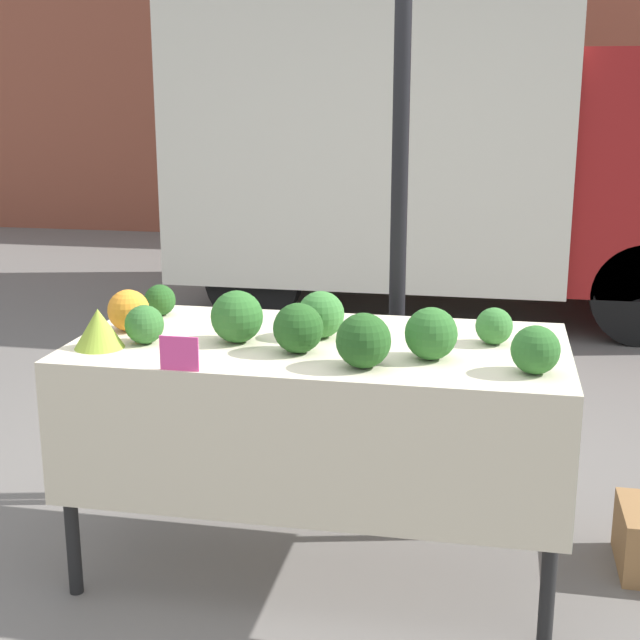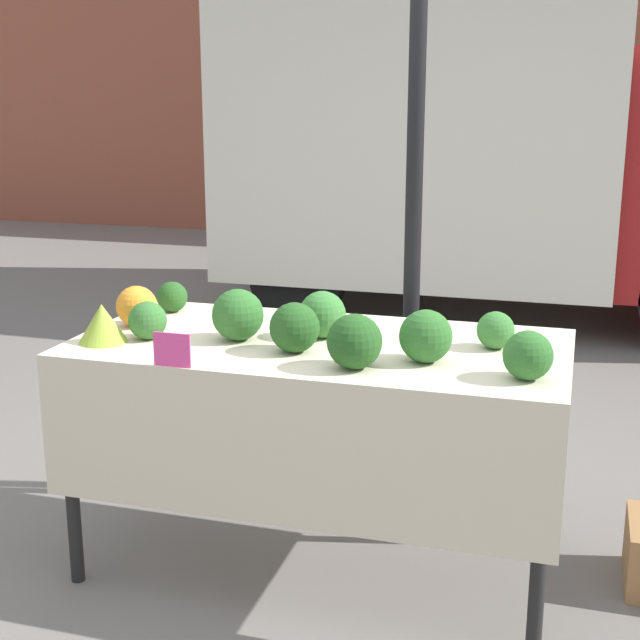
{
  "view_description": "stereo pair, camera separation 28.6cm",
  "coord_description": "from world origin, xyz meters",
  "views": [
    {
      "loc": [
        0.6,
        -3.02,
        1.74
      ],
      "look_at": [
        0.0,
        0.0,
        0.96
      ],
      "focal_mm": 50.0,
      "sensor_mm": 36.0,
      "label": 1
    },
    {
      "loc": [
        0.88,
        -2.95,
        1.74
      ],
      "look_at": [
        0.0,
        0.0,
        0.96
      ],
      "focal_mm": 50.0,
      "sensor_mm": 36.0,
      "label": 2
    }
  ],
  "objects": [
    {
      "name": "broccoli_head_6",
      "position": [
        0.61,
        0.09,
        0.94
      ],
      "size": [
        0.13,
        0.13,
        0.13
      ],
      "color": "#387533",
      "rests_on": "market_table"
    },
    {
      "name": "broccoli_head_5",
      "position": [
        0.74,
        -0.24,
        0.96
      ],
      "size": [
        0.16,
        0.16,
        0.16
      ],
      "color": "#2D6628",
      "rests_on": "market_table"
    },
    {
      "name": "broccoli_head_2",
      "position": [
        0.41,
        -0.14,
        0.97
      ],
      "size": [
        0.18,
        0.18,
        0.18
      ],
      "color": "#2D6628",
      "rests_on": "market_table"
    },
    {
      "name": "market_table",
      "position": [
        0.0,
        -0.07,
        0.77
      ],
      "size": [
        1.76,
        0.88,
        0.88
      ],
      "color": "beige",
      "rests_on": "ground_plane"
    },
    {
      "name": "romanesco_head",
      "position": [
        -0.74,
        -0.23,
        0.95
      ],
      "size": [
        0.18,
        0.18,
        0.14
      ],
      "color": "#93B238",
      "rests_on": "market_table"
    },
    {
      "name": "broccoli_head_0",
      "position": [
        -0.01,
        0.06,
        0.96
      ],
      "size": [
        0.17,
        0.17,
        0.17
      ],
      "color": "#387533",
      "rests_on": "market_table"
    },
    {
      "name": "broccoli_head_3",
      "position": [
        0.2,
        -0.28,
        0.97
      ],
      "size": [
        0.18,
        0.18,
        0.18
      ],
      "color": "#23511E",
      "rests_on": "market_table"
    },
    {
      "name": "broccoli_head_1",
      "position": [
        -0.71,
        0.26,
        0.94
      ],
      "size": [
        0.13,
        0.13,
        0.13
      ],
      "color": "#23511E",
      "rests_on": "market_table"
    },
    {
      "name": "broccoli_head_4",
      "position": [
        -0.61,
        -0.15,
        0.95
      ],
      "size": [
        0.14,
        0.14,
        0.14
      ],
      "color": "#336B2D",
      "rests_on": "market_table"
    },
    {
      "name": "broccoli_head_7",
      "position": [
        -0.05,
        -0.15,
        0.97
      ],
      "size": [
        0.17,
        0.17,
        0.17
      ],
      "color": "#23511E",
      "rests_on": "market_table"
    },
    {
      "name": "ground_plane",
      "position": [
        0.0,
        0.0,
        0.0
      ],
      "size": [
        40.0,
        40.0,
        0.0
      ],
      "primitive_type": "plane",
      "color": "slate"
    },
    {
      "name": "price_sign",
      "position": [
        -0.38,
        -0.43,
        0.94
      ],
      "size": [
        0.13,
        0.01,
        0.11
      ],
      "color": "#EF4793",
      "rests_on": "market_table"
    },
    {
      "name": "tent_pole",
      "position": [
        0.2,
        0.69,
        1.34
      ],
      "size": [
        0.07,
        0.07,
        2.69
      ],
      "color": "black",
      "rests_on": "ground_plane"
    },
    {
      "name": "building_facade",
      "position": [
        0.0,
        8.16,
        2.26
      ],
      "size": [
        16.0,
        0.6,
        4.51
      ],
      "color": "brown",
      "rests_on": "ground_plane"
    },
    {
      "name": "parked_truck",
      "position": [
        0.11,
        4.4,
        1.42
      ],
      "size": [
        4.32,
        2.26,
        2.72
      ],
      "color": "silver",
      "rests_on": "ground_plane"
    },
    {
      "name": "orange_cauliflower",
      "position": [
        -0.73,
        0.01,
        0.96
      ],
      "size": [
        0.16,
        0.16,
        0.16
      ],
      "color": "orange",
      "rests_on": "market_table"
    },
    {
      "name": "broccoli_head_8",
      "position": [
        -0.29,
        -0.06,
        0.97
      ],
      "size": [
        0.19,
        0.19,
        0.19
      ],
      "color": "#2D6628",
      "rests_on": "market_table"
    }
  ]
}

